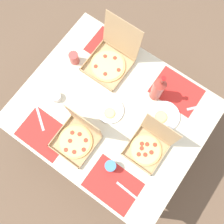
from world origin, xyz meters
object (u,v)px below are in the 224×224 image
object	(u,v)px
plate_near_left	(164,116)
soda_bottle	(158,89)
cup_clear_right	(110,166)
cup_red	(74,58)
pizza_box_edge_far	(111,59)
pizza_box_center	(77,137)
condiment_bowl	(56,97)
pizza_box_corner_left	(149,146)
plate_middle	(110,111)

from	to	relation	value
plate_near_left	soda_bottle	world-z (taller)	soda_bottle
cup_clear_right	cup_red	bearing A→B (deg)	144.50
pizza_box_edge_far	plate_near_left	world-z (taller)	pizza_box_edge_far
pizza_box_center	cup_red	bearing A→B (deg)	129.74
pizza_box_edge_far	condiment_bowl	world-z (taller)	pizza_box_edge_far
pizza_box_edge_far	cup_clear_right	bearing A→B (deg)	-54.66
plate_near_left	pizza_box_edge_far	bearing A→B (deg)	167.36
soda_bottle	cup_clear_right	world-z (taller)	soda_bottle
pizza_box_center	pizza_box_corner_left	bearing A→B (deg)	28.71
plate_middle	condiment_bowl	size ratio (longest dim) A/B	2.57
plate_near_left	cup_red	bearing A→B (deg)	-178.25
cup_clear_right	cup_red	xyz separation A→B (m)	(-0.69, 0.49, 0.01)
pizza_box_center	plate_middle	bearing A→B (deg)	77.29
cup_clear_right	condiment_bowl	bearing A→B (deg)	164.36
pizza_box_corner_left	plate_near_left	size ratio (longest dim) A/B	1.27
soda_bottle	cup_red	xyz separation A→B (m)	(-0.66, -0.13, -0.08)
pizza_box_corner_left	condiment_bowl	xyz separation A→B (m)	(-0.76, -0.09, -0.02)
pizza_box_edge_far	cup_red	xyz separation A→B (m)	(-0.23, -0.15, -0.00)
soda_bottle	plate_near_left	bearing A→B (deg)	-36.35
soda_bottle	condiment_bowl	world-z (taller)	soda_bottle
pizza_box_corner_left	plate_middle	distance (m)	0.38
plate_middle	plate_near_left	xyz separation A→B (m)	(0.35, 0.20, -0.00)
plate_middle	cup_clear_right	size ratio (longest dim) A/B	2.39
pizza_box_edge_far	condiment_bowl	xyz separation A→B (m)	(-0.16, -0.47, -0.03)
pizza_box_edge_far	cup_clear_right	world-z (taller)	pizza_box_edge_far
pizza_box_corner_left	soda_bottle	world-z (taller)	soda_bottle
pizza_box_edge_far	plate_near_left	distance (m)	0.58
pizza_box_center	soda_bottle	xyz separation A→B (m)	(0.27, 0.60, 0.08)
pizza_box_corner_left	pizza_box_edge_far	xyz separation A→B (m)	(-0.59, 0.38, 0.01)
pizza_box_edge_far	cup_clear_right	distance (m)	0.79
pizza_box_corner_left	pizza_box_center	bearing A→B (deg)	-151.29
pizza_box_edge_far	plate_middle	world-z (taller)	pizza_box_edge_far
cup_clear_right	plate_middle	bearing A→B (deg)	126.22
pizza_box_center	plate_near_left	world-z (taller)	pizza_box_center
plate_near_left	pizza_box_center	bearing A→B (deg)	-129.99
plate_middle	cup_clear_right	world-z (taller)	cup_clear_right
cup_red	pizza_box_corner_left	bearing A→B (deg)	-15.37
soda_bottle	cup_red	world-z (taller)	soda_bottle
cup_red	pizza_box_center	bearing A→B (deg)	-50.26
plate_near_left	cup_clear_right	distance (m)	0.53
soda_bottle	condiment_bowl	size ratio (longest dim) A/B	4.09
pizza_box_edge_far	cup_red	world-z (taller)	pizza_box_edge_far
plate_near_left	cup_clear_right	xyz separation A→B (m)	(-0.11, -0.52, 0.03)
pizza_box_center	condiment_bowl	size ratio (longest dim) A/B	3.96
soda_bottle	cup_clear_right	distance (m)	0.63
plate_middle	plate_near_left	world-z (taller)	same
pizza_box_center	pizza_box_corner_left	xyz separation A→B (m)	(0.44, 0.24, -0.00)
condiment_bowl	cup_clear_right	bearing A→B (deg)	-15.64
cup_red	plate_middle	bearing A→B (deg)	-20.57
pizza_box_center	plate_middle	size ratio (longest dim) A/B	1.54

